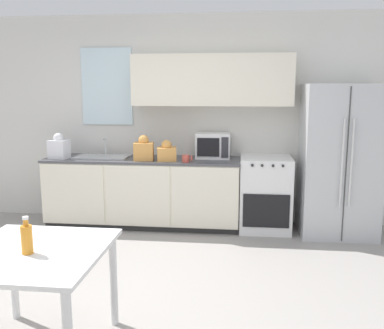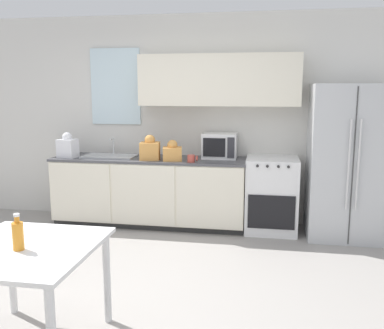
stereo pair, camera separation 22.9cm
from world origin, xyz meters
name	(u,v)px [view 2 (the right image)]	position (x,y,z in m)	size (l,w,h in m)	color
ground_plane	(134,291)	(0.00, 0.00, 0.00)	(12.00, 12.00, 0.00)	gray
wall_back	(187,113)	(0.08, 2.19, 1.44)	(12.00, 0.38, 2.70)	silver
kitchen_counter	(150,191)	(-0.36, 1.87, 0.45)	(2.49, 0.66, 0.88)	#333333
oven_range	(271,195)	(1.19, 1.88, 0.46)	(0.63, 0.64, 0.92)	white
refrigerator	(347,162)	(2.05, 1.83, 0.91)	(0.88, 0.77, 1.81)	silver
kitchen_sink	(110,156)	(-0.90, 1.88, 0.90)	(0.68, 0.38, 0.23)	#B7BABC
microwave	(220,146)	(0.53, 2.00, 1.04)	(0.43, 0.32, 0.32)	silver
coffee_mug	(192,158)	(0.23, 1.64, 0.93)	(0.13, 0.09, 0.09)	#BF4C3F
grocery_bag_0	(150,149)	(-0.32, 1.75, 1.01)	(0.26, 0.23, 0.31)	#DB994C
grocery_bag_1	(172,152)	(-0.03, 1.73, 0.99)	(0.27, 0.24, 0.26)	#DB994C
grocery_bag_2	(68,146)	(-1.41, 1.74, 1.02)	(0.25, 0.22, 0.32)	white
dining_table	(25,262)	(-0.44, -0.93, 0.63)	(0.91, 0.97, 0.73)	white
drink_bottle	(18,235)	(-0.44, -0.98, 0.83)	(0.07, 0.07, 0.24)	orange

